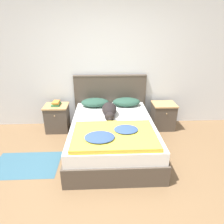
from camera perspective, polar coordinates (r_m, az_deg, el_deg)
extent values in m
plane|color=brown|center=(2.77, -0.81, -22.27)|extent=(16.00, 16.00, 0.00)
cube|color=silver|center=(4.14, -1.93, 13.31)|extent=(9.00, 0.06, 2.55)
cube|color=#4C4238|center=(3.52, 0.15, -8.06)|extent=(1.42, 1.95, 0.31)
cube|color=white|center=(3.39, 0.15, -4.38)|extent=(1.36, 1.89, 0.20)
cube|color=#4C4238|center=(4.26, -0.50, 3.26)|extent=(1.50, 0.04, 1.06)
cylinder|color=#4C4238|center=(4.11, -0.53, 10.26)|extent=(1.50, 0.06, 0.06)
cube|color=#4C4238|center=(4.22, -15.32, -1.81)|extent=(0.44, 0.39, 0.52)
cube|color=tan|center=(4.11, -15.71, 1.66)|extent=(0.47, 0.42, 0.03)
sphere|color=tan|center=(3.98, -16.11, -1.12)|extent=(0.02, 0.02, 0.02)
cube|color=#4C4238|center=(4.29, 14.35, -1.25)|extent=(0.44, 0.39, 0.52)
cube|color=tan|center=(4.19, 14.71, 2.17)|extent=(0.47, 0.42, 0.03)
sphere|color=tan|center=(4.06, 15.33, -0.54)|extent=(0.02, 0.02, 0.02)
ellipsoid|color=#284C3D|center=(4.01, -4.89, 2.74)|extent=(0.55, 0.35, 0.16)
ellipsoid|color=#284C3D|center=(4.03, 4.12, 2.89)|extent=(0.55, 0.35, 0.16)
cube|color=yellow|center=(2.89, 0.65, -6.67)|extent=(1.19, 0.85, 0.06)
ellipsoid|color=#334C7F|center=(2.75, -3.57, -7.14)|extent=(0.42, 0.34, 0.05)
ellipsoid|color=#334C7F|center=(2.96, 4.03, -4.94)|extent=(0.36, 0.30, 0.05)
ellipsoid|color=black|center=(3.59, -0.81, 0.82)|extent=(0.26, 0.46, 0.21)
sphere|color=black|center=(3.35, -0.66, -1.37)|extent=(0.17, 0.17, 0.17)
ellipsoid|color=black|center=(3.29, -0.61, -2.07)|extent=(0.07, 0.09, 0.07)
cone|color=black|center=(3.34, -1.45, -0.32)|extent=(0.05, 0.05, 0.06)
cone|color=black|center=(3.34, 0.11, -0.29)|extent=(0.05, 0.05, 0.06)
ellipsoid|color=black|center=(3.79, -0.31, 1.12)|extent=(0.15, 0.21, 0.08)
cube|color=#337547|center=(4.12, -15.68, 2.10)|extent=(0.16, 0.23, 0.03)
cube|color=gold|center=(4.11, -15.64, 2.51)|extent=(0.13, 0.19, 0.03)
cube|color=orange|center=(4.09, -15.72, 2.80)|extent=(0.14, 0.21, 0.02)
cube|color=#335B70|center=(3.48, -23.30, -13.66)|extent=(1.01, 0.67, 0.00)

